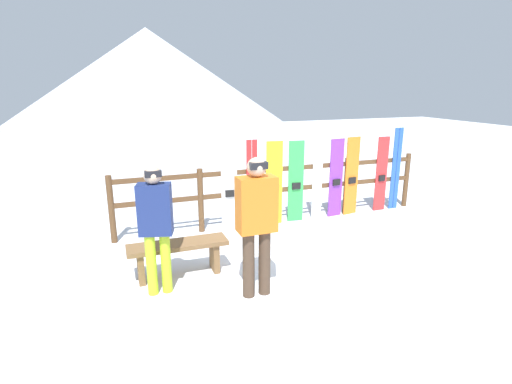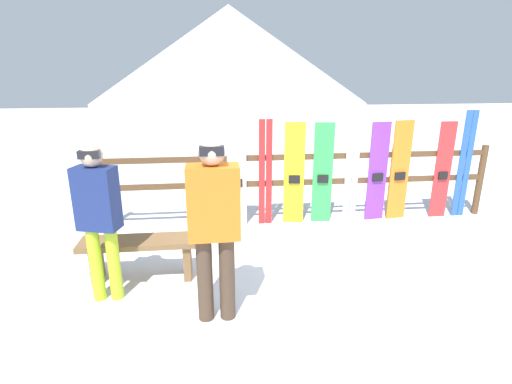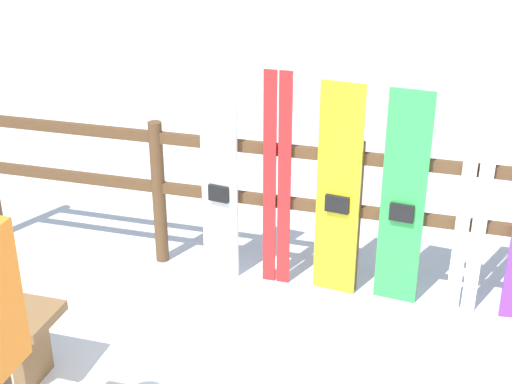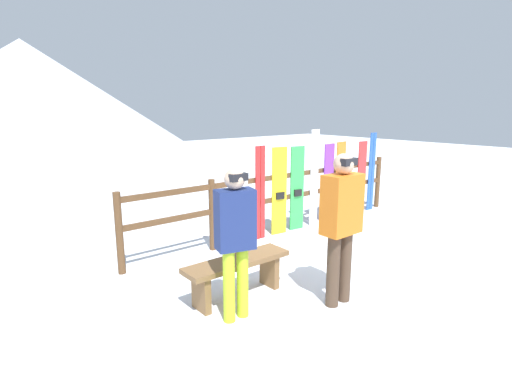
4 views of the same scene
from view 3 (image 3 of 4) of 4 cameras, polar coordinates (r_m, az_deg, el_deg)
name	(u,v)px [view 3 (image 3 of 4)]	position (r m, az deg, el deg)	size (l,w,h in m)	color
fence	(355,203)	(4.92, 7.89, -0.88)	(5.92, 0.10, 1.12)	brown
snowboard_white	(219,183)	(5.04, -2.94, 0.71)	(0.28, 0.08, 1.47)	white
ski_pair_red	(277,182)	(4.91, 1.69, 0.79)	(0.20, 0.02, 1.58)	red
snowboard_yellow	(338,193)	(4.84, 6.59, -0.08)	(0.30, 0.08, 1.53)	yellow
snowboard_green	(403,201)	(4.80, 11.67, -0.75)	(0.29, 0.08, 1.52)	green
ski_pair_white	(476,189)	(4.75, 17.17, 0.22)	(0.20, 0.02, 1.80)	white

